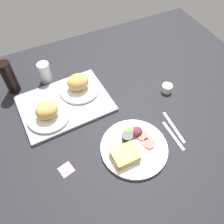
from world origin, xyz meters
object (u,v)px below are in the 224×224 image
at_px(serving_tray, 65,104).
at_px(fork, 173,136).
at_px(bread_plate_far, 79,85).
at_px(drinking_glass, 45,73).
at_px(espresso_cup, 167,88).
at_px(sticky_note, 66,169).
at_px(knife, 174,127).
at_px(plate_with_salad, 132,147).
at_px(bread_plate_near, 48,113).
at_px(soda_bottle, 9,77).

distance_m(serving_tray, fork, 0.56).
height_order(bread_plate_far, drinking_glass, drinking_glass).
xyz_separation_m(espresso_cup, sticky_note, (-0.64, -0.20, -0.02)).
height_order(serving_tray, sticky_note, serving_tray).
xyz_separation_m(drinking_glass, knife, (0.46, -0.58, -0.06)).
distance_m(serving_tray, plate_with_salad, 0.42).
distance_m(espresso_cup, fork, 0.29).
distance_m(serving_tray, bread_plate_near, 0.12).
xyz_separation_m(serving_tray, espresso_cup, (0.53, -0.14, 0.01)).
bearing_deg(drinking_glass, bread_plate_near, -103.72).
relative_size(drinking_glass, fork, 0.70).
height_order(drinking_glass, espresso_cup, drinking_glass).
height_order(bread_plate_near, bread_plate_far, bread_plate_far).
relative_size(plate_with_salad, drinking_glass, 2.55).
bearing_deg(drinking_glass, espresso_cup, -32.48).
height_order(bread_plate_far, fork, bread_plate_far).
relative_size(espresso_cup, fork, 0.33).
relative_size(serving_tray, espresso_cup, 8.04).
bearing_deg(plate_with_salad, sticky_note, 173.67).
distance_m(soda_bottle, knife, 0.87).
bearing_deg(bread_plate_far, soda_bottle, 152.42).
bearing_deg(fork, bread_plate_far, 33.59).
bearing_deg(fork, plate_with_salad, 83.96).
xyz_separation_m(bread_plate_near, fork, (0.50, -0.35, -0.05)).
relative_size(espresso_cup, knife, 0.29).
distance_m(bread_plate_near, bread_plate_far, 0.23).
xyz_separation_m(serving_tray, bread_plate_near, (-0.10, -0.05, 0.04)).
bearing_deg(knife, sticky_note, 91.71).
height_order(espresso_cup, fork, espresso_cup).
relative_size(bread_plate_near, soda_bottle, 1.14).
relative_size(bread_plate_near, plate_with_salad, 0.70).
xyz_separation_m(plate_with_salad, fork, (0.21, -0.02, -0.01)).
height_order(bread_plate_near, plate_with_salad, bread_plate_near).
relative_size(plate_with_salad, sticky_note, 5.39).
xyz_separation_m(serving_tray, knife, (0.43, -0.36, -0.01)).
relative_size(bread_plate_near, fork, 1.25).
distance_m(bread_plate_near, fork, 0.61).
distance_m(fork, knife, 0.05).
bearing_deg(espresso_cup, bread_plate_far, 155.07).
bearing_deg(bread_plate_far, plate_with_salad, -78.27).
height_order(fork, knife, same).
xyz_separation_m(bread_plate_near, soda_bottle, (-0.11, 0.27, 0.05)).
bearing_deg(serving_tray, knife, -40.34).
xyz_separation_m(plate_with_salad, knife, (0.24, 0.02, -0.01)).
bearing_deg(fork, bread_plate_near, 55.36).
height_order(bread_plate_near, espresso_cup, bread_plate_near).
bearing_deg(fork, espresso_cup, -26.66).
distance_m(bread_plate_far, espresso_cup, 0.47).
relative_size(bread_plate_far, fork, 1.24).
xyz_separation_m(bread_plate_near, sticky_note, (-0.01, -0.29, -0.05)).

